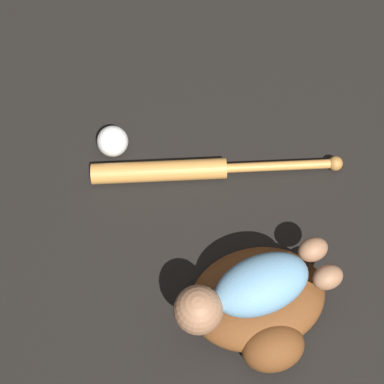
{
  "coord_description": "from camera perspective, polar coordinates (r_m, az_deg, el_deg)",
  "views": [
    {
      "loc": [
        0.21,
        0.41,
        1.34
      ],
      "look_at": [
        0.18,
        -0.21,
        0.07
      ],
      "focal_mm": 60.0,
      "sensor_mm": 36.0,
      "label": 1
    }
  ],
  "objects": [
    {
      "name": "baseball",
      "position": [
        1.52,
        -7.07,
        4.5
      ],
      "size": [
        0.07,
        0.07,
        0.07
      ],
      "color": "white",
      "rests_on": "ground"
    },
    {
      "name": "baby_figure",
      "position": [
        1.26,
        5.21,
        -8.59
      ],
      "size": [
        0.35,
        0.2,
        0.1
      ],
      "color": "#6693B2",
      "rests_on": "baseball_glove"
    },
    {
      "name": "baseball_bat",
      "position": [
        1.49,
        -0.71,
        1.96
      ],
      "size": [
        0.59,
        0.05,
        0.05
      ],
      "color": "#C6843D",
      "rests_on": "ground"
    },
    {
      "name": "baseball_glove",
      "position": [
        1.35,
        6.05,
        -10.06
      ],
      "size": [
        0.33,
        0.3,
        0.09
      ],
      "color": "brown",
      "rests_on": "ground"
    },
    {
      "name": "ground_plane",
      "position": [
        1.42,
        7.88,
        -8.63
      ],
      "size": [
        6.0,
        6.0,
        0.0
      ],
      "primitive_type": "plane",
      "color": "black"
    }
  ]
}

